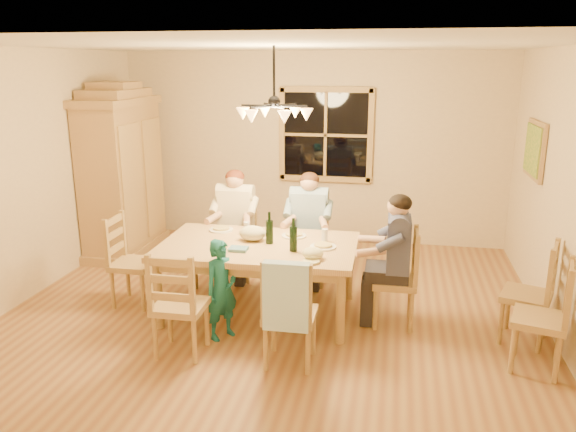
% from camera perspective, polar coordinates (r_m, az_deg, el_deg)
% --- Properties ---
extents(floor, '(5.50, 5.50, 0.00)m').
position_cam_1_polar(floor, '(6.13, -1.28, -9.16)').
color(floor, brown).
rests_on(floor, ground).
extents(ceiling, '(5.50, 5.00, 0.02)m').
position_cam_1_polar(ceiling, '(5.58, -1.45, 16.96)').
color(ceiling, white).
rests_on(ceiling, wall_back).
extents(wall_back, '(5.50, 0.02, 2.70)m').
position_cam_1_polar(wall_back, '(8.13, 2.44, 6.89)').
color(wall_back, beige).
rests_on(wall_back, floor).
extents(wall_left, '(0.02, 5.00, 2.70)m').
position_cam_1_polar(wall_left, '(6.84, -24.56, 3.91)').
color(wall_left, beige).
rests_on(wall_left, floor).
extents(wall_right, '(0.02, 5.00, 2.70)m').
position_cam_1_polar(wall_right, '(5.79, 26.30, 1.86)').
color(wall_right, beige).
rests_on(wall_right, floor).
extents(window, '(1.30, 0.06, 1.30)m').
position_cam_1_polar(window, '(8.04, 3.84, 8.21)').
color(window, black).
rests_on(window, wall_back).
extents(painting, '(0.06, 0.78, 0.64)m').
position_cam_1_polar(painting, '(6.88, 23.76, 6.18)').
color(painting, olive).
rests_on(painting, wall_right).
extents(chandelier, '(0.77, 0.68, 0.71)m').
position_cam_1_polar(chandelier, '(5.60, -1.41, 10.58)').
color(chandelier, black).
rests_on(chandelier, ceiling).
extents(armoire, '(0.66, 1.40, 2.30)m').
position_cam_1_polar(armoire, '(7.91, -16.48, 3.88)').
color(armoire, olive).
rests_on(armoire, floor).
extents(dining_table, '(2.00, 1.24, 0.76)m').
position_cam_1_polar(dining_table, '(5.75, -3.03, -3.76)').
color(dining_table, tan).
rests_on(dining_table, floor).
extents(chair_far_left, '(0.45, 0.43, 0.99)m').
position_cam_1_polar(chair_far_left, '(6.84, -5.26, -3.84)').
color(chair_far_left, '#AD874C').
rests_on(chair_far_left, floor).
extents(chair_far_right, '(0.45, 0.43, 0.99)m').
position_cam_1_polar(chair_far_right, '(6.67, 2.09, -4.29)').
color(chair_far_right, '#AD874C').
rests_on(chair_far_right, floor).
extents(chair_near_left, '(0.45, 0.43, 0.99)m').
position_cam_1_polar(chair_near_left, '(5.19, -10.81, -10.48)').
color(chair_near_left, '#AD874C').
rests_on(chair_near_left, floor).
extents(chair_near_right, '(0.45, 0.43, 0.99)m').
position_cam_1_polar(chair_near_right, '(4.95, 0.23, -11.56)').
color(chair_near_right, '#AD874C').
rests_on(chair_near_right, floor).
extents(chair_end_left, '(0.43, 0.45, 0.99)m').
position_cam_1_polar(chair_end_left, '(6.31, -15.32, -6.00)').
color(chair_end_left, '#AD874C').
rests_on(chair_end_left, floor).
extents(chair_end_right, '(0.43, 0.45, 0.99)m').
position_cam_1_polar(chair_end_right, '(5.74, 10.68, -7.90)').
color(chair_end_right, '#AD874C').
rests_on(chair_end_right, floor).
extents(adult_woman, '(0.40, 0.43, 0.87)m').
position_cam_1_polar(adult_woman, '(6.68, -5.37, 0.52)').
color(adult_woman, beige).
rests_on(adult_woman, floor).
extents(adult_plaid_man, '(0.40, 0.43, 0.87)m').
position_cam_1_polar(adult_plaid_man, '(6.51, 2.14, 0.17)').
color(adult_plaid_man, '#32628A').
rests_on(adult_plaid_man, floor).
extents(adult_slate_man, '(0.43, 0.40, 0.87)m').
position_cam_1_polar(adult_slate_man, '(5.55, 10.96, -2.79)').
color(adult_slate_man, '#44496D').
rests_on(adult_slate_man, floor).
extents(towel, '(0.38, 0.11, 0.58)m').
position_cam_1_polar(towel, '(4.61, -0.18, -8.20)').
color(towel, '#ABD1E8').
rests_on(towel, chair_near_right).
extents(wine_bottle_a, '(0.08, 0.08, 0.33)m').
position_cam_1_polar(wine_bottle_a, '(5.68, -1.90, -1.20)').
color(wine_bottle_a, black).
rests_on(wine_bottle_a, dining_table).
extents(wine_bottle_b, '(0.08, 0.08, 0.33)m').
position_cam_1_polar(wine_bottle_b, '(5.45, 0.55, -1.92)').
color(wine_bottle_b, black).
rests_on(wine_bottle_b, dining_table).
extents(plate_woman, '(0.26, 0.26, 0.02)m').
position_cam_1_polar(plate_woman, '(6.19, -6.80, -1.40)').
color(plate_woman, white).
rests_on(plate_woman, dining_table).
extents(plate_plaid, '(0.26, 0.26, 0.02)m').
position_cam_1_polar(plate_plaid, '(5.94, 0.61, -2.03)').
color(plate_plaid, white).
rests_on(plate_plaid, dining_table).
extents(plate_slate, '(0.26, 0.26, 0.02)m').
position_cam_1_polar(plate_slate, '(5.60, 3.59, -3.13)').
color(plate_slate, white).
rests_on(plate_slate, dining_table).
extents(wine_glass_a, '(0.06, 0.06, 0.14)m').
position_cam_1_polar(wine_glass_a, '(6.01, -4.22, -1.25)').
color(wine_glass_a, silver).
rests_on(wine_glass_a, dining_table).
extents(wine_glass_b, '(0.06, 0.06, 0.14)m').
position_cam_1_polar(wine_glass_b, '(5.75, 3.76, -2.00)').
color(wine_glass_b, silver).
rests_on(wine_glass_b, dining_table).
extents(cap, '(0.20, 0.20, 0.11)m').
position_cam_1_polar(cap, '(5.27, 2.53, -3.80)').
color(cap, '#CFC88A').
rests_on(cap, dining_table).
extents(napkin, '(0.18, 0.14, 0.03)m').
position_cam_1_polar(napkin, '(5.53, -5.06, -3.36)').
color(napkin, teal).
rests_on(napkin, dining_table).
extents(cloth_bundle, '(0.28, 0.22, 0.15)m').
position_cam_1_polar(cloth_bundle, '(5.81, -3.62, -1.75)').
color(cloth_bundle, '#BBB487').
rests_on(cloth_bundle, dining_table).
extents(child, '(0.40, 0.42, 0.97)m').
position_cam_1_polar(child, '(5.34, -6.74, -7.41)').
color(child, '#176269').
rests_on(child, floor).
extents(chair_spare_front, '(0.52, 0.54, 0.99)m').
position_cam_1_polar(chair_spare_front, '(5.30, 23.98, -11.05)').
color(chair_spare_front, '#AD874C').
rests_on(chair_spare_front, floor).
extents(chair_spare_back, '(0.54, 0.55, 0.99)m').
position_cam_1_polar(chair_spare_back, '(5.75, 22.90, -8.85)').
color(chair_spare_back, '#AD874C').
rests_on(chair_spare_back, floor).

